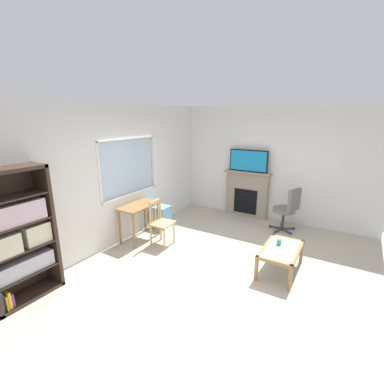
{
  "coord_description": "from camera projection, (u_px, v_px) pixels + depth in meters",
  "views": [
    {
      "loc": [
        -3.78,
        -1.7,
        2.49
      ],
      "look_at": [
        0.36,
        0.8,
        1.14
      ],
      "focal_mm": 25.54,
      "sensor_mm": 36.0,
      "label": 1
    }
  ],
  "objects": [
    {
      "name": "plastic_drawer_unit",
      "position": [
        161.0,
        216.0,
        6.33
      ],
      "size": [
        0.35,
        0.4,
        0.49
      ],
      "primitive_type": "cube",
      "color": "#72ADDB",
      "rests_on": "ground"
    },
    {
      "name": "tv",
      "position": [
        248.0,
        161.0,
        6.68
      ],
      "size": [
        0.06,
        0.96,
        0.54
      ],
      "color": "black",
      "rests_on": "fireplace"
    },
    {
      "name": "sippy_cup",
      "position": [
        279.0,
        242.0,
        4.55
      ],
      "size": [
        0.07,
        0.07,
        0.09
      ],
      "primitive_type": "cylinder",
      "color": "#33B770",
      "rests_on": "coffee_table"
    },
    {
      "name": "bookshelf",
      "position": [
        17.0,
        238.0,
        3.66
      ],
      "size": [
        0.9,
        0.38,
        1.87
      ],
      "color": "#38281E",
      "rests_on": "ground"
    },
    {
      "name": "desk_under_window",
      "position": [
        139.0,
        211.0,
        5.57
      ],
      "size": [
        0.86,
        0.48,
        0.75
      ],
      "color": "olive",
      "rests_on": "ground"
    },
    {
      "name": "fireplace",
      "position": [
        247.0,
        194.0,
        6.92
      ],
      "size": [
        0.26,
        1.17,
        1.16
      ],
      "color": "gray",
      "rests_on": "ground"
    },
    {
      "name": "wooden_chair",
      "position": [
        161.0,
        222.0,
        5.39
      ],
      "size": [
        0.43,
        0.41,
        0.9
      ],
      "color": "tan",
      "rests_on": "ground"
    },
    {
      "name": "wall_right",
      "position": [
        272.0,
        164.0,
        6.57
      ],
      "size": [
        0.12,
        4.79,
        2.74
      ],
      "primitive_type": "cube",
      "color": "silver",
      "rests_on": "ground"
    },
    {
      "name": "wall_back_with_window",
      "position": [
        117.0,
        175.0,
        5.39
      ],
      "size": [
        5.46,
        0.15,
        2.74
      ],
      "color": "silver",
      "rests_on": "ground"
    },
    {
      "name": "office_chair",
      "position": [
        288.0,
        208.0,
        5.98
      ],
      "size": [
        0.58,
        0.62,
        1.0
      ],
      "color": "slate",
      "rests_on": "ground"
    },
    {
      "name": "ground",
      "position": [
        221.0,
        269.0,
        4.64
      ],
      "size": [
        6.46,
        5.59,
        0.02
      ],
      "primitive_type": "cube",
      "color": "#B2A893"
    },
    {
      "name": "coffee_table",
      "position": [
        281.0,
        252.0,
        4.46
      ],
      "size": [
        0.97,
        0.56,
        0.42
      ],
      "color": "#8C9E99",
      "rests_on": "ground"
    }
  ]
}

